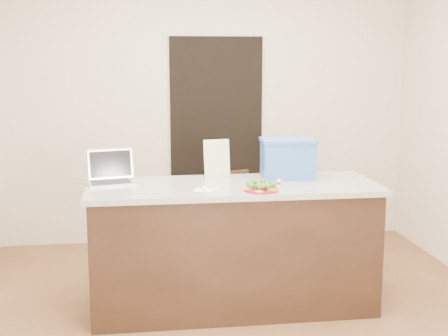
{
  "coord_description": "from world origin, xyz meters",
  "views": [
    {
      "loc": [
        -0.66,
        -4.03,
        1.82
      ],
      "look_at": [
        -0.07,
        0.2,
        1.05
      ],
      "focal_mm": 50.0,
      "sensor_mm": 36.0,
      "label": 1
    }
  ],
  "objects": [
    {
      "name": "room_shell",
      "position": [
        0.0,
        0.0,
        1.62
      ],
      "size": [
        4.0,
        4.0,
        4.0
      ],
      "color": "white",
      "rests_on": "ground"
    },
    {
      "name": "leaflet",
      "position": [
        -0.08,
        0.54,
        1.06
      ],
      "size": [
        0.2,
        0.07,
        0.28
      ],
      "primitive_type": "cube",
      "rotation": [
        -0.14,
        0.0,
        0.16
      ],
      "color": "white",
      "rests_on": "island"
    },
    {
      "name": "knife",
      "position": [
        -0.18,
        0.07,
        0.93
      ],
      "size": [
        0.07,
        0.19,
        0.01
      ],
      "rotation": [
        0.0,
        0.0,
        0.5
      ],
      "color": "silver",
      "rests_on": "napkin"
    },
    {
      "name": "yogurt_bottle",
      "position": [
        0.31,
        0.15,
        0.95
      ],
      "size": [
        0.03,
        0.03,
        0.06
      ],
      "rotation": [
        0.0,
        0.0,
        -0.35
      ],
      "color": "beige",
      "rests_on": "island"
    },
    {
      "name": "laptop",
      "position": [
        -0.86,
        0.44,
        0.98
      ],
      "size": [
        0.37,
        0.32,
        0.23
      ],
      "rotation": [
        0.0,
        0.0,
        0.22
      ],
      "color": "#B5B5BA",
      "rests_on": "island"
    },
    {
      "name": "pepper_rings",
      "position": [
        0.15,
        0.01,
        0.94
      ],
      "size": [
        0.23,
        0.23,
        0.01
      ],
      "color": "yellow",
      "rests_on": "plate"
    },
    {
      "name": "meatballs",
      "position": [
        0.16,
        0.01,
        0.95
      ],
      "size": [
        0.1,
        0.09,
        0.04
      ],
      "color": "brown",
      "rests_on": "plate"
    },
    {
      "name": "island",
      "position": [
        0.0,
        0.25,
        0.46
      ],
      "size": [
        2.06,
        0.76,
        0.92
      ],
      "color": "black",
      "rests_on": "ground"
    },
    {
      "name": "blue_box",
      "position": [
        0.44,
        0.44,
        1.07
      ],
      "size": [
        0.42,
        0.31,
        0.29
      ],
      "rotation": [
        0.0,
        0.0,
        -0.07
      ],
      "color": "#305EAD",
      "rests_on": "island"
    },
    {
      "name": "ground",
      "position": [
        0.0,
        0.0,
        0.0
      ],
      "size": [
        4.0,
        4.0,
        0.0
      ],
      "primitive_type": "plane",
      "color": "brown",
      "rests_on": "ground"
    },
    {
      "name": "plate",
      "position": [
        0.15,
        0.01,
        0.93
      ],
      "size": [
        0.24,
        0.24,
        0.02
      ],
      "rotation": [
        0.0,
        0.0,
        -0.34
      ],
      "color": "maroon",
      "rests_on": "island"
    },
    {
      "name": "doorway",
      "position": [
        0.1,
        1.98,
        1.0
      ],
      "size": [
        0.9,
        0.02,
        2.0
      ],
      "primitive_type": "cube",
      "color": "black",
      "rests_on": "ground"
    },
    {
      "name": "napkin",
      "position": [
        -0.21,
        0.09,
        0.92
      ],
      "size": [
        0.18,
        0.18,
        0.01
      ],
      "primitive_type": "cube",
      "rotation": [
        0.0,
        0.0,
        -0.38
      ],
      "color": "white",
      "rests_on": "island"
    },
    {
      "name": "fork",
      "position": [
        -0.23,
        0.1,
        0.93
      ],
      "size": [
        0.03,
        0.14,
        0.0
      ],
      "rotation": [
        0.0,
        0.0,
        0.15
      ],
      "color": "silver",
      "rests_on": "napkin"
    },
    {
      "name": "broccoli",
      "position": [
        0.15,
        0.01,
        0.97
      ],
      "size": [
        0.19,
        0.19,
        0.04
      ],
      "color": "#1D5316",
      "rests_on": "plate"
    },
    {
      "name": "chair",
      "position": [
        0.1,
        1.06,
        0.48
      ],
      "size": [
        0.48,
        0.49,
        0.84
      ],
      "rotation": [
        0.0,
        0.0,
        0.35
      ],
      "color": "#372410",
      "rests_on": "ground"
    }
  ]
}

